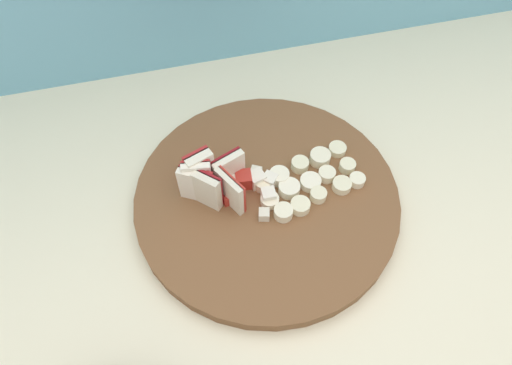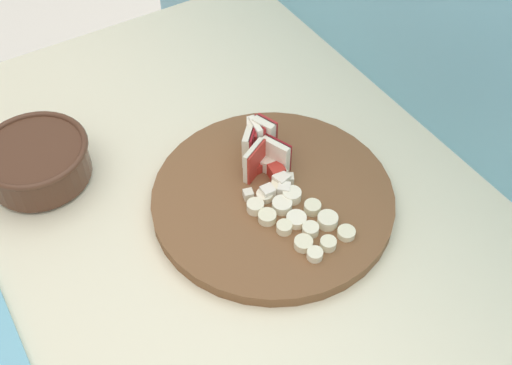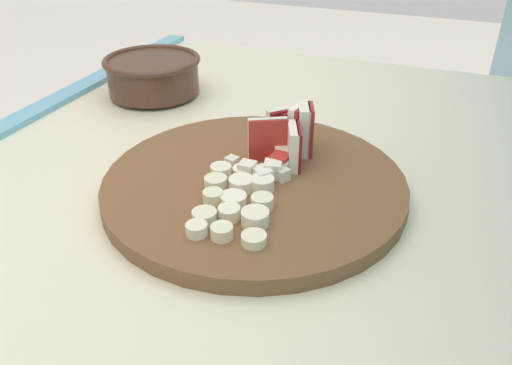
# 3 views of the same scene
# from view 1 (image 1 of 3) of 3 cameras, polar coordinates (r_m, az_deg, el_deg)

# --- Properties ---
(tiled_countertop) EXTENTS (1.29, 0.74, 0.88)m
(tiled_countertop) POSITION_cam_1_polar(r_m,az_deg,el_deg) (1.02, 6.82, -17.35)
(tiled_countertop) COLOR beige
(tiled_countertop) RESTS_ON ground
(tile_backsplash) EXTENTS (2.40, 0.04, 1.44)m
(tile_backsplash) POSITION_cam_1_polar(r_m,az_deg,el_deg) (0.96, 1.18, 10.14)
(tile_backsplash) COLOR #6BADC6
(tile_backsplash) RESTS_ON ground
(cutting_board) EXTENTS (0.36, 0.36, 0.02)m
(cutting_board) POSITION_cam_1_polar(r_m,az_deg,el_deg) (0.62, 1.36, -1.91)
(cutting_board) COLOR brown
(cutting_board) RESTS_ON tiled_countertop
(apple_wedge_fan) EXTENTS (0.09, 0.08, 0.06)m
(apple_wedge_fan) POSITION_cam_1_polar(r_m,az_deg,el_deg) (0.60, -6.00, 0.23)
(apple_wedge_fan) COLOR #B22D23
(apple_wedge_fan) RESTS_ON cutting_board
(apple_dice_pile) EXTENTS (0.08, 0.09, 0.02)m
(apple_dice_pile) POSITION_cam_1_polar(r_m,az_deg,el_deg) (0.61, -0.76, -0.24)
(apple_dice_pile) COLOR #B22D23
(apple_dice_pile) RESTS_ON cutting_board
(banana_slice_rows) EXTENTS (0.15, 0.11, 0.02)m
(banana_slice_rows) POSITION_cam_1_polar(r_m,az_deg,el_deg) (0.62, 6.49, 0.22)
(banana_slice_rows) COLOR #F4EAC6
(banana_slice_rows) RESTS_ON cutting_board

